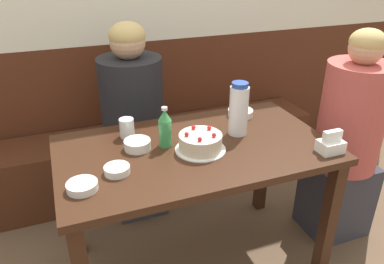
{
  "coord_description": "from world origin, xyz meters",
  "views": [
    {
      "loc": [
        -0.55,
        -1.41,
        1.55
      ],
      "look_at": [
        0.0,
        0.05,
        0.78
      ],
      "focal_mm": 35.0,
      "sensor_mm": 36.0,
      "label": 1
    }
  ],
  "objects_px": {
    "birthday_cake": "(200,143)",
    "glass_water_tall": "(127,128)",
    "soju_bottle": "(165,128)",
    "bowl_side_dish": "(82,186)",
    "napkin_holder": "(331,144)",
    "bowl_rice_small": "(137,145)",
    "bowl_sauce_shallow": "(240,113)",
    "bowl_soup_white": "(117,170)",
    "person_pale_blue_shirt": "(346,144)",
    "water_pitcher": "(239,109)",
    "person_teal_shirt": "(134,124)",
    "bench_seat": "(152,157)"
  },
  "relations": [
    {
      "from": "birthday_cake",
      "to": "glass_water_tall",
      "type": "relative_size",
      "value": 2.49
    },
    {
      "from": "soju_bottle",
      "to": "bowl_side_dish",
      "type": "xyz_separation_m",
      "value": [
        -0.4,
        -0.22,
        -0.08
      ]
    },
    {
      "from": "bowl_side_dish",
      "to": "birthday_cake",
      "type": "bearing_deg",
      "value": 13.2
    },
    {
      "from": "napkin_holder",
      "to": "bowl_rice_small",
      "type": "distance_m",
      "value": 0.87
    },
    {
      "from": "bowl_rice_small",
      "to": "bowl_sauce_shallow",
      "type": "xyz_separation_m",
      "value": [
        0.61,
        0.16,
        -0.0
      ]
    },
    {
      "from": "bowl_soup_white",
      "to": "napkin_holder",
      "type": "bearing_deg",
      "value": -10.15
    },
    {
      "from": "soju_bottle",
      "to": "person_pale_blue_shirt",
      "type": "distance_m",
      "value": 1.04
    },
    {
      "from": "water_pitcher",
      "to": "person_teal_shirt",
      "type": "bearing_deg",
      "value": 125.01
    },
    {
      "from": "bowl_soup_white",
      "to": "bowl_rice_small",
      "type": "bearing_deg",
      "value": 53.47
    },
    {
      "from": "birthday_cake",
      "to": "bowl_rice_small",
      "type": "relative_size",
      "value": 1.9
    },
    {
      "from": "bench_seat",
      "to": "soju_bottle",
      "type": "distance_m",
      "value": 0.99
    },
    {
      "from": "napkin_holder",
      "to": "person_teal_shirt",
      "type": "height_order",
      "value": "person_teal_shirt"
    },
    {
      "from": "birthday_cake",
      "to": "glass_water_tall",
      "type": "height_order",
      "value": "birthday_cake"
    },
    {
      "from": "bench_seat",
      "to": "bowl_rice_small",
      "type": "relative_size",
      "value": 19.29
    },
    {
      "from": "soju_bottle",
      "to": "bowl_rice_small",
      "type": "relative_size",
      "value": 1.58
    },
    {
      "from": "bowl_side_dish",
      "to": "person_teal_shirt",
      "type": "distance_m",
      "value": 0.88
    },
    {
      "from": "bowl_side_dish",
      "to": "glass_water_tall",
      "type": "bearing_deg",
      "value": 56.05
    },
    {
      "from": "bench_seat",
      "to": "bowl_sauce_shallow",
      "type": "bearing_deg",
      "value": -59.14
    },
    {
      "from": "bowl_sauce_shallow",
      "to": "napkin_holder",
      "type": "bearing_deg",
      "value": -69.12
    },
    {
      "from": "glass_water_tall",
      "to": "bowl_side_dish",
      "type": "bearing_deg",
      "value": -123.95
    },
    {
      "from": "bench_seat",
      "to": "bowl_soup_white",
      "type": "relative_size",
      "value": 22.18
    },
    {
      "from": "bench_seat",
      "to": "bowl_soup_white",
      "type": "height_order",
      "value": "bowl_soup_white"
    },
    {
      "from": "bench_seat",
      "to": "glass_water_tall",
      "type": "distance_m",
      "value": 0.87
    },
    {
      "from": "birthday_cake",
      "to": "bowl_side_dish",
      "type": "bearing_deg",
      "value": -166.8
    },
    {
      "from": "napkin_holder",
      "to": "bowl_side_dish",
      "type": "relative_size",
      "value": 0.93
    },
    {
      "from": "bowl_sauce_shallow",
      "to": "glass_water_tall",
      "type": "bearing_deg",
      "value": -177.82
    },
    {
      "from": "napkin_holder",
      "to": "bowl_side_dish",
      "type": "xyz_separation_m",
      "value": [
        -1.07,
        0.1,
        -0.02
      ]
    },
    {
      "from": "water_pitcher",
      "to": "glass_water_tall",
      "type": "distance_m",
      "value": 0.54
    },
    {
      "from": "bowl_rice_small",
      "to": "bowl_side_dish",
      "type": "height_order",
      "value": "bowl_rice_small"
    },
    {
      "from": "birthday_cake",
      "to": "napkin_holder",
      "type": "relative_size",
      "value": 2.09
    },
    {
      "from": "birthday_cake",
      "to": "water_pitcher",
      "type": "height_order",
      "value": "water_pitcher"
    },
    {
      "from": "bench_seat",
      "to": "birthday_cake",
      "type": "relative_size",
      "value": 10.15
    },
    {
      "from": "bench_seat",
      "to": "bowl_soup_white",
      "type": "bearing_deg",
      "value": -112.19
    },
    {
      "from": "person_teal_shirt",
      "to": "soju_bottle",
      "type": "bearing_deg",
      "value": 3.09
    },
    {
      "from": "bowl_rice_small",
      "to": "glass_water_tall",
      "type": "distance_m",
      "value": 0.14
    },
    {
      "from": "bowl_side_dish",
      "to": "bowl_sauce_shallow",
      "type": "distance_m",
      "value": 0.97
    },
    {
      "from": "napkin_holder",
      "to": "bowl_sauce_shallow",
      "type": "distance_m",
      "value": 0.53
    },
    {
      "from": "water_pitcher",
      "to": "bowl_rice_small",
      "type": "height_order",
      "value": "water_pitcher"
    },
    {
      "from": "napkin_holder",
      "to": "water_pitcher",
      "type": "bearing_deg",
      "value": 133.98
    },
    {
      "from": "birthday_cake",
      "to": "bowl_sauce_shallow",
      "type": "distance_m",
      "value": 0.44
    },
    {
      "from": "birthday_cake",
      "to": "person_teal_shirt",
      "type": "xyz_separation_m",
      "value": [
        -0.16,
        0.66,
        -0.17
      ]
    },
    {
      "from": "napkin_holder",
      "to": "person_teal_shirt",
      "type": "distance_m",
      "value": 1.14
    },
    {
      "from": "soju_bottle",
      "to": "bowl_side_dish",
      "type": "distance_m",
      "value": 0.46
    },
    {
      "from": "soju_bottle",
      "to": "person_pale_blue_shirt",
      "type": "relative_size",
      "value": 0.16
    },
    {
      "from": "soju_bottle",
      "to": "water_pitcher",
      "type": "bearing_deg",
      "value": -0.84
    },
    {
      "from": "bench_seat",
      "to": "bowl_rice_small",
      "type": "distance_m",
      "value": 0.96
    },
    {
      "from": "glass_water_tall",
      "to": "person_pale_blue_shirt",
      "type": "relative_size",
      "value": 0.08
    },
    {
      "from": "bowl_side_dish",
      "to": "person_pale_blue_shirt",
      "type": "bearing_deg",
      "value": 5.85
    },
    {
      "from": "person_pale_blue_shirt",
      "to": "napkin_holder",
      "type": "bearing_deg",
      "value": 35.29
    },
    {
      "from": "napkin_holder",
      "to": "person_teal_shirt",
      "type": "relative_size",
      "value": 0.09
    }
  ]
}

